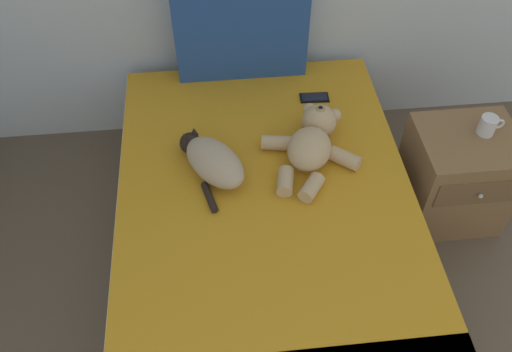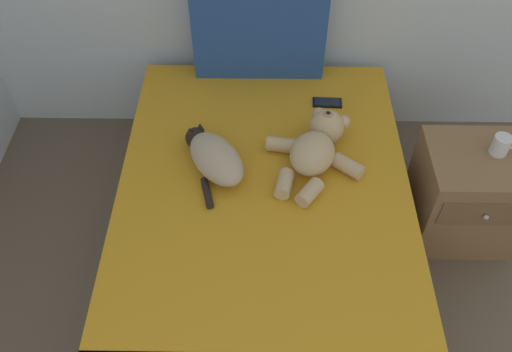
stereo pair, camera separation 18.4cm
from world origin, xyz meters
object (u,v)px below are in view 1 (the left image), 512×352
object	(u,v)px
bed	(267,235)
cat	(212,161)
teddy_bear	(312,142)
patterned_cushion	(241,32)
mug	(488,125)
nightstand	(456,176)
cell_phone	(314,98)

from	to	relation	value
bed	cat	xyz separation A→B (m)	(-0.23, 0.20, 0.32)
teddy_bear	patterned_cushion	bearing A→B (deg)	112.60
bed	patterned_cushion	world-z (taller)	patterned_cushion
cat	teddy_bear	xyz separation A→B (m)	(0.46, 0.07, 0.00)
cat	mug	xyz separation A→B (m)	(1.29, 0.07, 0.02)
bed	patterned_cushion	xyz separation A→B (m)	(-0.03, 0.91, 0.50)
bed	patterned_cushion	distance (m)	1.04
nightstand	mug	size ratio (longest dim) A/B	4.49
cell_phone	nightstand	world-z (taller)	nightstand
bed	cat	world-z (taller)	cat
bed	teddy_bear	xyz separation A→B (m)	(0.24, 0.27, 0.33)
patterned_cushion	nightstand	world-z (taller)	patterned_cushion
patterned_cushion	bed	bearing A→B (deg)	-88.00
teddy_bear	cell_phone	xyz separation A→B (m)	(0.08, 0.38, -0.07)
bed	nightstand	world-z (taller)	nightstand
cell_phone	mug	world-z (taller)	mug
teddy_bear	nightstand	bearing A→B (deg)	-1.78
cell_phone	nightstand	xyz separation A→B (m)	(0.68, -0.41, -0.23)
cat	cell_phone	bearing A→B (deg)	39.60
bed	nightstand	xyz separation A→B (m)	(0.99, 0.24, 0.02)
bed	mug	xyz separation A→B (m)	(1.07, 0.27, 0.34)
patterned_cushion	cat	size ratio (longest dim) A/B	1.55
nightstand	cat	bearing A→B (deg)	-177.95
cell_phone	nightstand	bearing A→B (deg)	-31.11
bed	teddy_bear	size ratio (longest dim) A/B	3.65
nightstand	mug	xyz separation A→B (m)	(0.07, 0.03, 0.32)
cat	mug	bearing A→B (deg)	3.27
patterned_cushion	cell_phone	distance (m)	0.50
bed	patterned_cushion	size ratio (longest dim) A/B	2.94
patterned_cushion	teddy_bear	size ratio (longest dim) A/B	1.24
bed	cell_phone	bearing A→B (deg)	63.77
cell_phone	bed	bearing A→B (deg)	-116.23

